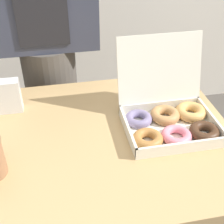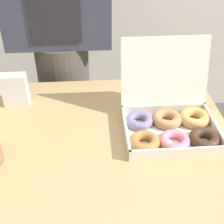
% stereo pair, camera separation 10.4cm
% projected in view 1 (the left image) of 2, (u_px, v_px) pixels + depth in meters
% --- Properties ---
extents(table, '(1.03, 0.74, 0.73)m').
position_uv_depth(table, '(87.00, 208.00, 1.24)').
color(table, tan).
rests_on(table, ground_plane).
extents(donut_box, '(0.33, 0.31, 0.28)m').
position_uv_depth(donut_box, '(170.00, 117.00, 1.06)').
color(donut_box, white).
rests_on(donut_box, table).
extents(napkin_holder, '(0.09, 0.05, 0.13)m').
position_uv_depth(napkin_holder, '(8.00, 96.00, 1.13)').
color(napkin_holder, silver).
rests_on(napkin_holder, table).
extents(person_customer, '(0.46, 0.25, 1.61)m').
position_uv_depth(person_customer, '(45.00, 37.00, 1.38)').
color(person_customer, '#4C4742').
rests_on(person_customer, ground_plane).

